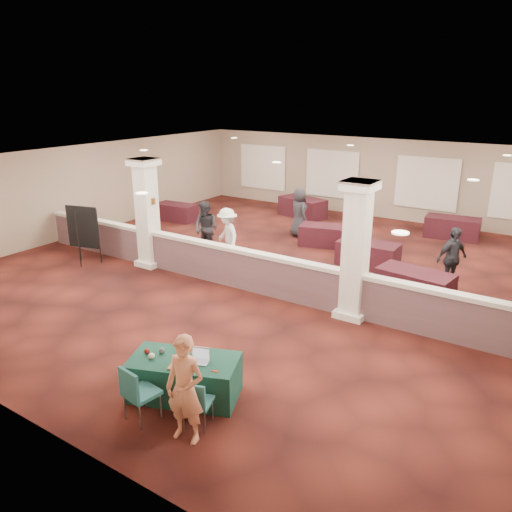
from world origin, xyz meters
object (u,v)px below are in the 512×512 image
Objects in this scene: far_table_front_center at (368,254)px; attendee_b at (227,236)px; attendee_c at (452,258)px; far_table_back_center at (326,236)px; attendee_a at (206,229)px; far_table_back_left at (302,207)px; conf_chair_side at (137,390)px; far_table_front_left at (176,212)px; conf_chair_main at (196,400)px; near_table at (185,377)px; easel_board at (83,228)px; attendee_d at (299,212)px; woman at (185,389)px; far_table_front_right at (414,285)px; far_table_back_right at (452,228)px.

attendee_b is at bearing -151.01° from far_table_front_center.
attendee_c is at bearing -12.56° from far_table_front_center.
attendee_a is at bearing -132.46° from far_table_back_center.
far_table_back_left is 6.38m from attendee_b.
conf_chair_side is 12.95m from far_table_front_left.
near_table is at bearing 124.03° from conf_chair_main.
far_table_back_left is at bearing 87.74° from near_table.
far_table_back_left is 1.12× the size of attendee_a.
easel_board is at bearing -107.11° from far_table_back_left.
conf_chair_main is 11.06m from attendee_d.
far_table_back_left is at bearing 102.18° from woman.
far_table_front_right is at bearing 61.20° from conf_chair_main.
attendee_b is 0.97× the size of attendee_d.
far_table_front_right is (9.12, 2.80, -0.77)m from easel_board.
far_table_front_left is at bearing 88.90° from easel_board.
near_table is 1.90× the size of conf_chair_side.
near_table is 12.68m from far_table_back_right.
attendee_d is at bearing 158.93° from far_table_back_center.
far_table_front_center is 1.05× the size of attendee_b.
far_table_back_left is 6.13m from attendee_a.
far_table_front_right is at bearing -174.22° from attendee_c.
far_table_back_right is (1.42, 4.45, 0.01)m from far_table_front_center.
far_table_front_right is (10.41, -2.70, 0.03)m from far_table_front_left.
attendee_b reaches higher than conf_chair_side.
far_table_front_left is 0.90× the size of far_table_back_right.
near_table is at bearing -41.27° from easel_board.
attendee_c is (6.99, -4.81, 0.45)m from far_table_back_left.
attendee_d is (-3.27, 1.66, 0.51)m from far_table_front_center.
attendee_d is (-5.18, 3.41, 0.50)m from far_table_front_right.
attendee_c is at bearing 68.50° from woman.
near_table is 9.45m from far_table_back_center.
far_table_front_right is at bearing -36.93° from far_table_back_center.
attendee_b is (-3.71, -2.05, 0.48)m from far_table_front_center.
attendee_d is (-4.69, -2.79, 0.50)m from far_table_back_right.
easel_board reaches higher than woman.
woman is 0.88× the size of far_table_back_left.
woman is (0.77, -0.84, 0.51)m from near_table.
conf_chair_main is at bearing 143.22° from attendee_d.
far_table_front_left is at bearing 137.20° from conf_chair_side.
conf_chair_main is 8.73m from far_table_front_center.
conf_chair_main is at bearing -68.62° from far_table_back_left.
far_table_front_left is (-9.11, 9.92, -0.53)m from woman.
far_table_back_left is at bearing 136.85° from far_table_front_right.
woman is 13.45m from far_table_back_right.
far_table_back_right is 5.13m from attendee_c.
near_table is 1.03× the size of easel_board.
attendee_b is at bearing -118.82° from far_table_back_center.
conf_chair_side reaches higher than far_table_front_center.
far_table_front_right is at bearing -85.50° from far_table_back_right.
near_table is 8.14m from far_table_front_center.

